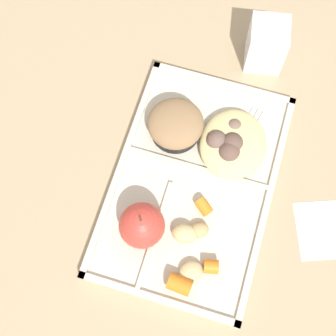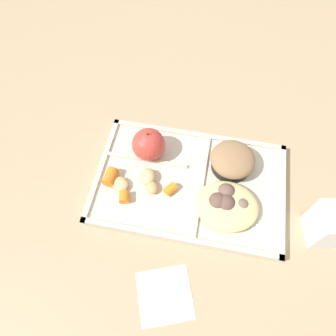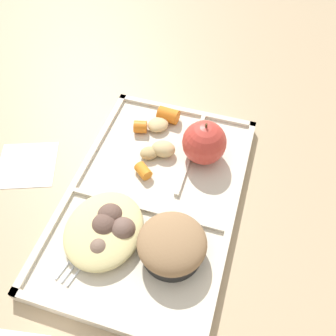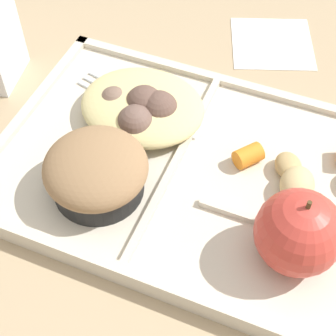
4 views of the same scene
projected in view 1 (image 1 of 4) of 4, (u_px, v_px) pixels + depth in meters
name	position (u px, v px, depth m)	size (l,w,h in m)	color
ground	(193.00, 186.00, 0.82)	(6.00, 6.00, 0.00)	tan
lunch_tray	(193.00, 185.00, 0.81)	(0.39, 0.25, 0.02)	beige
green_apple	(142.00, 225.00, 0.75)	(0.07, 0.07, 0.08)	#C63D33
bran_muffin	(176.00, 125.00, 0.82)	(0.09, 0.09, 0.05)	black
carrot_slice_edge	(180.00, 284.00, 0.74)	(0.03, 0.03, 0.04)	orange
carrot_slice_near_corner	(211.00, 267.00, 0.75)	(0.02, 0.02, 0.02)	orange
carrot_slice_large	(204.00, 207.00, 0.78)	(0.02, 0.02, 0.03)	orange
potato_chunk_small	(184.00, 233.00, 0.77)	(0.04, 0.03, 0.02)	tan
potato_chunk_wedge	(191.00, 272.00, 0.75)	(0.04, 0.03, 0.02)	tan
potato_chunk_large	(199.00, 230.00, 0.77)	(0.02, 0.03, 0.02)	tan
egg_noodle_pile	(233.00, 144.00, 0.82)	(0.13, 0.11, 0.03)	#D6C684
meatball_back	(217.00, 141.00, 0.81)	(0.04, 0.04, 0.04)	brown
meatball_front	(232.00, 144.00, 0.81)	(0.04, 0.04, 0.04)	brown
meatball_side	(229.00, 153.00, 0.81)	(0.04, 0.04, 0.04)	brown
meatball_center	(234.00, 128.00, 0.82)	(0.03, 0.03, 0.03)	#755B4C
plastic_fork	(242.00, 138.00, 0.83)	(0.15, 0.05, 0.00)	silver
milk_carton	(266.00, 44.00, 0.86)	(0.06, 0.06, 0.09)	white
paper_napkin	(326.00, 230.00, 0.80)	(0.09, 0.09, 0.00)	white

